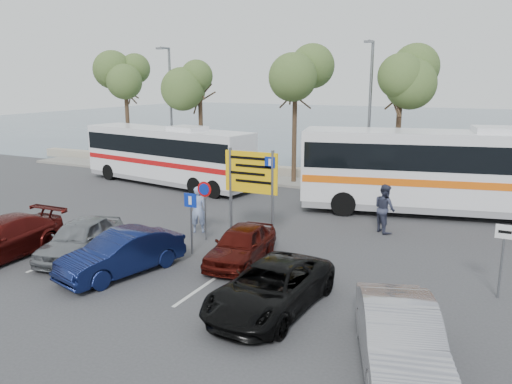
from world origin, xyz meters
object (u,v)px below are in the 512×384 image
at_px(street_lamp_left, 170,104).
at_px(coach_bus_right, 449,174).
at_px(direction_sign, 251,179).
at_px(car_red, 241,244).
at_px(car_silver_a, 80,238).
at_px(car_silver_b, 400,339).
at_px(suv_black, 271,288).
at_px(car_blue, 122,253).
at_px(pedestrian_far, 385,208).
at_px(street_lamp_right, 369,109).
at_px(coach_bus_left, 167,157).
at_px(pedestrian_near, 198,209).

distance_m(street_lamp_left, coach_bus_right, 17.96).
xyz_separation_m(direction_sign, car_red, (0.79, -2.38, -1.78)).
xyz_separation_m(car_silver_a, car_silver_b, (11.48, -2.35, 0.06)).
height_order(car_red, car_silver_b, car_silver_b).
distance_m(direction_sign, car_silver_b, 9.75).
xyz_separation_m(suv_black, car_silver_b, (3.68, -1.45, 0.10)).
bearing_deg(car_blue, suv_black, 11.90).
height_order(street_lamp_left, pedestrian_far, street_lamp_left).
distance_m(street_lamp_left, street_lamp_right, 13.00).
relative_size(street_lamp_left, street_lamp_right, 1.00).
relative_size(coach_bus_right, pedestrian_far, 6.73).
relative_size(coach_bus_right, car_blue, 3.22).
bearing_deg(car_blue, street_lamp_right, 89.56).
bearing_deg(pedestrian_far, suv_black, 127.15).
xyz_separation_m(street_lamp_left, coach_bus_right, (17.50, -3.02, -2.68)).
bearing_deg(coach_bus_left, car_red, -44.03).
xyz_separation_m(street_lamp_right, car_red, (-1.20, -12.70, -3.95)).
height_order(coach_bus_left, car_silver_b, coach_bus_left).
bearing_deg(direction_sign, car_silver_b, -44.24).
height_order(street_lamp_right, car_silver_a, street_lamp_right).
xyz_separation_m(car_red, pedestrian_near, (-3.21, 2.32, 0.32)).
relative_size(street_lamp_right, car_silver_b, 1.77).
distance_m(street_lamp_right, pedestrian_near, 11.85).
distance_m(coach_bus_right, car_blue, 15.09).
xyz_separation_m(car_silver_b, pedestrian_far, (-2.41, 10.00, 0.26)).
bearing_deg(coach_bus_right, street_lamp_right, 146.14).
height_order(car_blue, pedestrian_near, pedestrian_near).
bearing_deg(car_silver_a, car_blue, -27.70).
xyz_separation_m(direction_sign, coach_bus_right, (6.50, 7.30, -0.51)).
relative_size(coach_bus_left, car_red, 3.07).
height_order(car_blue, car_silver_b, car_silver_b).
distance_m(car_blue, pedestrian_near, 4.92).
height_order(street_lamp_left, coach_bus_left, street_lamp_left).
distance_m(car_red, pedestrian_near, 3.97).
height_order(coach_bus_right, pedestrian_near, coach_bus_right).
bearing_deg(coach_bus_right, pedestrian_far, -116.90).
xyz_separation_m(suv_black, pedestrian_near, (-5.61, 5.19, 0.32)).
distance_m(car_red, pedestrian_far, 6.78).
distance_m(street_lamp_right, car_silver_b, 18.12).
relative_size(street_lamp_left, car_red, 2.10).
xyz_separation_m(coach_bus_left, car_silver_a, (4.62, -11.65, -0.98)).
bearing_deg(coach_bus_left, direction_sign, -38.37).
xyz_separation_m(street_lamp_right, direction_sign, (-2.00, -10.32, -2.17)).
height_order(street_lamp_left, direction_sign, street_lamp_left).
xyz_separation_m(coach_bus_left, suv_black, (12.42, -12.55, -1.01)).
height_order(street_lamp_left, car_silver_b, street_lamp_left).
distance_m(street_lamp_left, direction_sign, 15.24).
distance_m(coach_bus_left, pedestrian_near, 10.05).
bearing_deg(car_blue, direction_sign, 80.99).
relative_size(direction_sign, car_red, 0.94).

